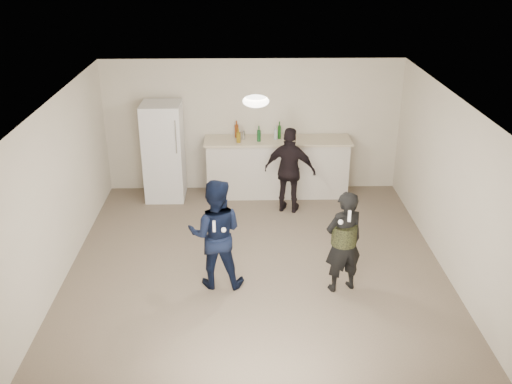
{
  "coord_description": "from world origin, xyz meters",
  "views": [
    {
      "loc": [
        -0.17,
        -7.21,
        4.47
      ],
      "look_at": [
        0.0,
        0.2,
        1.15
      ],
      "focal_mm": 40.0,
      "sensor_mm": 36.0,
      "label": 1
    }
  ],
  "objects_px": {
    "counter": "(277,168)",
    "man": "(216,234)",
    "shaker": "(243,135)",
    "woman": "(344,242)",
    "fridge": "(164,152)",
    "spectator": "(290,171)"
  },
  "relations": [
    {
      "from": "counter",
      "to": "shaker",
      "type": "height_order",
      "value": "shaker"
    },
    {
      "from": "counter",
      "to": "spectator",
      "type": "relative_size",
      "value": 1.69
    },
    {
      "from": "shaker",
      "to": "spectator",
      "type": "bearing_deg",
      "value": -42.8
    },
    {
      "from": "shaker",
      "to": "woman",
      "type": "distance_m",
      "value": 3.54
    },
    {
      "from": "fridge",
      "to": "woman",
      "type": "xyz_separation_m",
      "value": [
        2.79,
        -3.14,
        -0.16
      ]
    },
    {
      "from": "shaker",
      "to": "spectator",
      "type": "relative_size",
      "value": 0.11
    },
    {
      "from": "fridge",
      "to": "spectator",
      "type": "distance_m",
      "value": 2.35
    },
    {
      "from": "shaker",
      "to": "woman",
      "type": "relative_size",
      "value": 0.12
    },
    {
      "from": "counter",
      "to": "woman",
      "type": "height_order",
      "value": "woman"
    },
    {
      "from": "counter",
      "to": "fridge",
      "type": "distance_m",
      "value": 2.12
    },
    {
      "from": "counter",
      "to": "fridge",
      "type": "xyz_separation_m",
      "value": [
        -2.08,
        -0.07,
        0.38
      ]
    },
    {
      "from": "woman",
      "to": "spectator",
      "type": "distance_m",
      "value": 2.55
    },
    {
      "from": "man",
      "to": "spectator",
      "type": "bearing_deg",
      "value": -113.66
    },
    {
      "from": "counter",
      "to": "spectator",
      "type": "bearing_deg",
      "value": -76.2
    },
    {
      "from": "fridge",
      "to": "shaker",
      "type": "distance_m",
      "value": 1.47
    },
    {
      "from": "counter",
      "to": "man",
      "type": "bearing_deg",
      "value": -108.45
    },
    {
      "from": "counter",
      "to": "man",
      "type": "relative_size",
      "value": 1.65
    },
    {
      "from": "counter",
      "to": "man",
      "type": "height_order",
      "value": "man"
    },
    {
      "from": "counter",
      "to": "man",
      "type": "xyz_separation_m",
      "value": [
        -1.01,
        -3.04,
        0.26
      ]
    },
    {
      "from": "woman",
      "to": "fridge",
      "type": "bearing_deg",
      "value": -66.86
    },
    {
      "from": "counter",
      "to": "spectator",
      "type": "distance_m",
      "value": 0.78
    },
    {
      "from": "fridge",
      "to": "spectator",
      "type": "bearing_deg",
      "value": -16.1
    }
  ]
}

